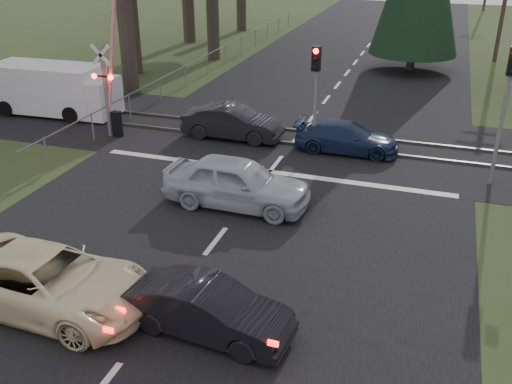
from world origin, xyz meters
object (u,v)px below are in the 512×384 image
at_px(traffic_signal_center, 316,81).
at_px(dark_hatchback, 209,310).
at_px(blue_sedan, 347,137).
at_px(dark_car_far, 233,123).
at_px(traffic_signal_right, 510,91).
at_px(crossing_signal, 110,88).
at_px(white_van, 57,90).
at_px(cream_coupe, 48,281).
at_px(silver_car, 237,183).

bearing_deg(traffic_signal_center, dark_hatchback, -88.18).
height_order(blue_sedan, dark_car_far, dark_car_far).
xyz_separation_m(traffic_signal_center, dark_hatchback, (0.36, -11.40, -2.20)).
xyz_separation_m(traffic_signal_right, dark_hatchback, (-6.18, -10.20, -2.71)).
distance_m(crossing_signal, white_van, 4.63).
bearing_deg(cream_coupe, dark_hatchback, -83.75).
bearing_deg(traffic_signal_right, cream_coupe, -133.76).
distance_m(silver_car, dark_car_far, 6.24).
bearing_deg(crossing_signal, dark_car_far, 15.75).
bearing_deg(traffic_signal_center, crossing_signal, -173.85).
height_order(cream_coupe, white_van, white_van).
xyz_separation_m(crossing_signal, cream_coupe, (4.77, -10.80, -1.34)).
distance_m(cream_coupe, dark_hatchback, 3.88).
bearing_deg(blue_sedan, traffic_signal_center, 107.73).
bearing_deg(traffic_signal_right, traffic_signal_center, 169.59).
distance_m(crossing_signal, cream_coupe, 11.89).
relative_size(dark_hatchback, blue_sedan, 0.92).
height_order(traffic_signal_right, white_van, traffic_signal_right).
bearing_deg(white_van, silver_car, -32.06).
bearing_deg(silver_car, crossing_signal, 59.01).
relative_size(dark_hatchback, white_van, 0.62).
distance_m(dark_hatchback, dark_car_far, 12.47).
xyz_separation_m(dark_car_far, white_van, (-8.89, 0.59, 0.48)).
relative_size(crossing_signal, dark_car_far, 1.69).
distance_m(traffic_signal_center, white_van, 12.54).
distance_m(traffic_signal_center, blue_sedan, 2.58).
relative_size(dark_hatchback, silver_car, 0.80).
height_order(traffic_signal_right, dark_hatchback, traffic_signal_right).
relative_size(traffic_signal_right, cream_coupe, 0.91).
distance_m(dark_hatchback, white_van, 17.83).
relative_size(crossing_signal, cream_coupe, 1.36).
distance_m(cream_coupe, blue_sedan, 13.00).
distance_m(silver_car, white_van, 12.89).
bearing_deg(dark_hatchback, silver_car, 19.44).
bearing_deg(dark_hatchback, white_van, 50.66).
bearing_deg(cream_coupe, crossing_signal, 25.78).
relative_size(traffic_signal_right, silver_car, 1.01).
xyz_separation_m(traffic_signal_center, blue_sedan, (1.24, 0.41, -2.22)).
height_order(dark_hatchback, white_van, white_van).
relative_size(crossing_signal, traffic_signal_right, 1.48).
height_order(traffic_signal_right, traffic_signal_center, traffic_signal_right).
distance_m(traffic_signal_right, dark_hatchback, 12.23).
bearing_deg(dark_hatchback, dark_car_far, 23.01).
relative_size(traffic_signal_center, cream_coupe, 0.80).
bearing_deg(traffic_signal_center, blue_sedan, 18.39).
xyz_separation_m(blue_sedan, white_van, (-13.63, 0.63, 0.57)).
relative_size(silver_car, white_van, 0.78).
xyz_separation_m(silver_car, dark_car_far, (-2.30, 5.80, -0.11)).
height_order(dark_hatchback, blue_sedan, dark_hatchback).
distance_m(dark_car_far, white_van, 8.92).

